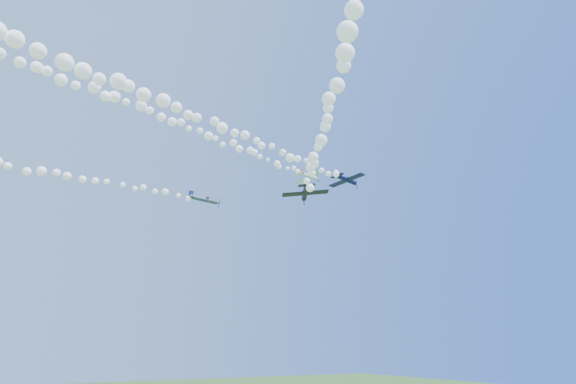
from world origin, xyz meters
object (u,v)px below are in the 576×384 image
plane_navy (347,180)px  plane_grey (204,200)px  plane_white (309,176)px  plane_black (305,192)px

plane_navy → plane_grey: plane_navy is taller
plane_white → plane_black: 28.28m
plane_navy → plane_black: (-17.27, -10.94, -8.62)m
plane_grey → plane_black: size_ratio=1.05×
plane_white → plane_grey: plane_white is taller
plane_white → plane_navy: (2.82, -10.20, -3.39)m
plane_navy → plane_grey: size_ratio=1.04×
plane_white → plane_black: plane_white is taller
plane_white → plane_navy: 11.11m
plane_grey → plane_navy: bearing=-46.1°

